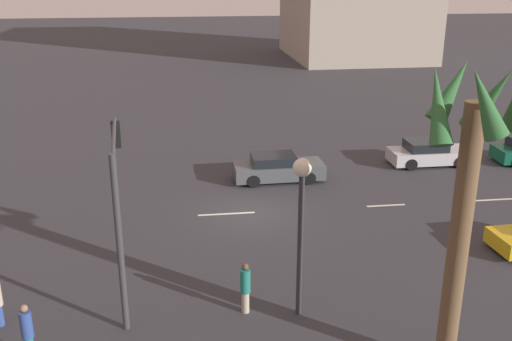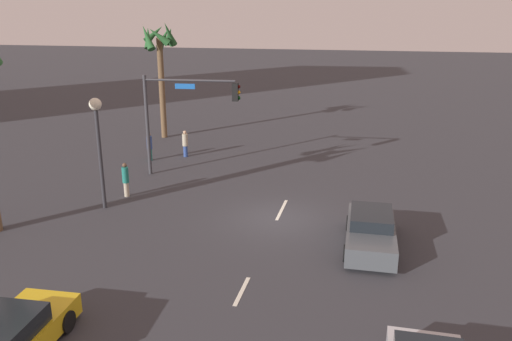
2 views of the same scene
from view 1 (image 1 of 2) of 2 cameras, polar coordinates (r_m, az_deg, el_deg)
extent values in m
plane|color=#333338|center=(26.35, -0.56, -4.15)|extent=(220.00, 220.00, 0.00)
cube|color=silver|center=(29.89, 21.89, -2.69)|extent=(2.26, 0.14, 0.01)
cube|color=silver|center=(27.78, 12.57, -3.35)|extent=(1.84, 0.14, 0.01)
cube|color=silver|center=(26.25, -2.91, -4.25)|extent=(2.56, 0.14, 0.01)
cube|color=#B7B7BC|center=(34.02, 16.58, 1.43)|extent=(4.48, 1.84, 0.70)
cube|color=black|center=(33.74, 16.26, 2.38)|extent=(2.15, 1.62, 0.50)
cylinder|color=black|center=(35.40, 18.05, 1.64)|extent=(0.64, 0.22, 0.64)
cylinder|color=black|center=(33.93, 19.27, 0.75)|extent=(0.64, 0.22, 0.64)
cylinder|color=black|center=(34.30, 13.86, 1.48)|extent=(0.64, 0.22, 0.64)
cylinder|color=black|center=(32.79, 14.94, 0.56)|extent=(0.64, 0.22, 0.64)
cube|color=#474C51|center=(30.18, 2.22, 0.04)|extent=(4.66, 1.92, 0.75)
cube|color=black|center=(29.94, 1.71, 1.10)|extent=(2.25, 1.65, 0.46)
cylinder|color=black|center=(31.34, 4.50, 0.31)|extent=(0.64, 0.23, 0.64)
cylinder|color=black|center=(29.75, 5.24, -0.76)|extent=(0.64, 0.23, 0.64)
cylinder|color=black|center=(30.84, -0.71, 0.05)|extent=(0.64, 0.23, 0.64)
cylinder|color=black|center=(29.23, -0.23, -1.05)|extent=(0.64, 0.23, 0.64)
cylinder|color=black|center=(25.42, 22.91, -5.90)|extent=(0.65, 0.26, 0.64)
cylinder|color=black|center=(36.58, 22.87, 1.61)|extent=(0.65, 0.24, 0.64)
cylinder|color=#38383D|center=(17.56, -13.17, -7.17)|extent=(0.20, 0.20, 5.61)
cylinder|color=#38383D|center=(19.00, -13.73, 3.10)|extent=(0.53, 4.99, 0.12)
cube|color=black|center=(21.56, -13.53, 3.43)|extent=(0.35, 0.35, 0.95)
sphere|color=#360503|center=(21.66, -13.58, 4.31)|extent=(0.20, 0.20, 0.20)
sphere|color=orange|center=(21.74, -13.52, 3.55)|extent=(0.20, 0.20, 0.20)
sphere|color=black|center=(21.82, -13.46, 2.79)|extent=(0.20, 0.20, 0.20)
cube|color=#1959B2|center=(18.85, -13.66, 1.96)|extent=(0.13, 1.10, 0.28)
cylinder|color=#2D2D33|center=(18.11, 4.33, -7.53)|extent=(0.18, 0.18, 4.65)
sphere|color=#F2EACC|center=(17.10, 4.55, 0.29)|extent=(0.56, 0.56, 0.56)
cylinder|color=#B2A58C|center=(19.09, -1.04, -12.73)|extent=(0.33, 0.33, 0.73)
cylinder|color=#1E7266|center=(18.69, -1.05, -10.75)|extent=(0.44, 0.44, 0.79)
sphere|color=brown|center=(18.45, -1.06, -9.39)|extent=(0.22, 0.22, 0.22)
cylinder|color=#2D478C|center=(17.83, -21.53, -13.82)|extent=(0.47, 0.47, 0.80)
sphere|color=#8C664C|center=(17.57, -21.74, -12.41)|extent=(0.22, 0.22, 0.22)
cylinder|color=brown|center=(15.88, 19.16, -6.96)|extent=(0.54, 0.54, 7.50)
cone|color=#2D6633|center=(14.31, 17.36, 6.02)|extent=(0.59, 1.32, 1.93)
cone|color=#2D6633|center=(13.87, 21.52, 6.16)|extent=(1.29, 0.86, 1.73)
cone|color=#2D6633|center=(15.53, 21.87, 6.49)|extent=(1.33, 1.38, 1.84)
cone|color=#2D6633|center=(15.22, 18.56, 7.45)|extent=(1.45, 0.96, 1.70)
camera|label=2|loc=(36.43, 33.70, 13.53)|focal=35.37mm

